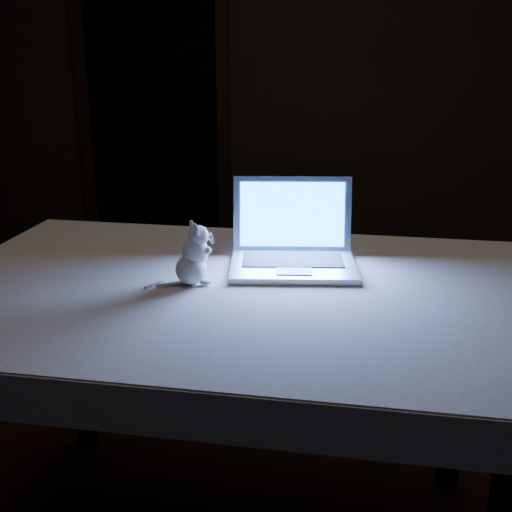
# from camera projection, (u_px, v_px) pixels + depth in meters

# --- Properties ---
(floor) EXTENTS (5.00, 5.00, 0.00)m
(floor) POSITION_uv_depth(u_px,v_px,m) (307.00, 455.00, 2.34)
(floor) COLOR black
(floor) RESTS_ON ground
(back_wall) EXTENTS (4.50, 0.04, 2.60)m
(back_wall) POSITION_uv_depth(u_px,v_px,m) (313.00, 64.00, 4.30)
(back_wall) COLOR black
(back_wall) RESTS_ON ground
(doorway) EXTENTS (1.06, 0.36, 2.13)m
(doorway) POSITION_uv_depth(u_px,v_px,m) (153.00, 99.00, 4.45)
(doorway) COLOR black
(doorway) RESTS_ON back_wall
(table) EXTENTS (1.60, 1.12, 0.81)m
(table) POSITION_uv_depth(u_px,v_px,m) (237.00, 422.00, 1.82)
(table) COLOR black
(table) RESTS_ON floor
(tablecloth) EXTENTS (1.69, 1.19, 0.10)m
(tablecloth) POSITION_uv_depth(u_px,v_px,m) (205.00, 296.00, 1.76)
(tablecloth) COLOR beige
(tablecloth) RESTS_ON table
(laptop) EXTENTS (0.37, 0.33, 0.24)m
(laptop) POSITION_uv_depth(u_px,v_px,m) (294.00, 229.00, 1.77)
(laptop) COLOR silver
(laptop) RESTS_ON tablecloth
(plush_mouse) EXTENTS (0.13, 0.13, 0.17)m
(plush_mouse) POSITION_uv_depth(u_px,v_px,m) (191.00, 254.00, 1.68)
(plush_mouse) COLOR white
(plush_mouse) RESTS_ON tablecloth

